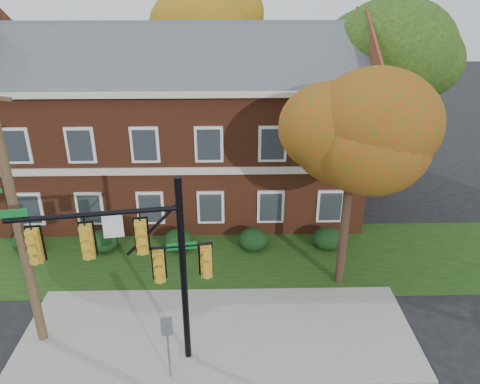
{
  "coord_description": "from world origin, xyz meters",
  "views": [
    {
      "loc": [
        0.48,
        -12.24,
        11.72
      ],
      "look_at": [
        0.81,
        3.0,
        4.69
      ],
      "focal_mm": 35.0,
      "sensor_mm": 36.0,
      "label": 1
    }
  ],
  "objects_px": {
    "hedge_center": "(178,240)",
    "utility_pole": "(17,221)",
    "hedge_far_right": "(327,239)",
    "tree_right_rear": "(398,52)",
    "hedge_right": "(253,239)",
    "sign_post": "(168,338)",
    "hedge_far_left": "(27,242)",
    "hedge_left": "(103,241)",
    "tree_far_rear": "(212,26)",
    "traffic_signal": "(142,258)",
    "tree_near_right": "(362,131)",
    "apartment_building": "(183,117)"
  },
  "relations": [
    {
      "from": "hedge_center",
      "to": "hedge_far_right",
      "type": "bearing_deg",
      "value": 0.0
    },
    {
      "from": "hedge_right",
      "to": "tree_far_rear",
      "type": "height_order",
      "value": "tree_far_rear"
    },
    {
      "from": "hedge_far_left",
      "to": "sign_post",
      "type": "relative_size",
      "value": 0.57
    },
    {
      "from": "hedge_right",
      "to": "sign_post",
      "type": "distance_m",
      "value": 8.42
    },
    {
      "from": "hedge_far_left",
      "to": "utility_pole",
      "type": "height_order",
      "value": "utility_pole"
    },
    {
      "from": "tree_near_right",
      "to": "sign_post",
      "type": "xyz_separation_m",
      "value": [
        -6.72,
        -4.95,
        -5.0
      ]
    },
    {
      "from": "hedge_center",
      "to": "hedge_far_right",
      "type": "xyz_separation_m",
      "value": [
        7.0,
        0.0,
        0.0
      ]
    },
    {
      "from": "apartment_building",
      "to": "hedge_left",
      "type": "xyz_separation_m",
      "value": [
        -3.5,
        -5.25,
        -4.46
      ]
    },
    {
      "from": "traffic_signal",
      "to": "sign_post",
      "type": "bearing_deg",
      "value": -53.15
    },
    {
      "from": "traffic_signal",
      "to": "apartment_building",
      "type": "bearing_deg",
      "value": 80.56
    },
    {
      "from": "hedge_center",
      "to": "sign_post",
      "type": "xyz_separation_m",
      "value": [
        0.5,
        -7.78,
        1.15
      ]
    },
    {
      "from": "tree_far_rear",
      "to": "utility_pole",
      "type": "relative_size",
      "value": 1.23
    },
    {
      "from": "hedge_left",
      "to": "tree_right_rear",
      "type": "bearing_deg",
      "value": 22.42
    },
    {
      "from": "hedge_far_left",
      "to": "traffic_signal",
      "type": "distance_m",
      "value": 10.49
    },
    {
      "from": "hedge_center",
      "to": "utility_pole",
      "type": "bearing_deg",
      "value": -125.64
    },
    {
      "from": "apartment_building",
      "to": "traffic_signal",
      "type": "xyz_separation_m",
      "value": [
        -0.18,
        -12.37,
        -0.86
      ]
    },
    {
      "from": "hedge_left",
      "to": "hedge_right",
      "type": "height_order",
      "value": "same"
    },
    {
      "from": "hedge_far_left",
      "to": "traffic_signal",
      "type": "xyz_separation_m",
      "value": [
        6.82,
        -7.11,
        3.6
      ]
    },
    {
      "from": "tree_far_rear",
      "to": "utility_pole",
      "type": "bearing_deg",
      "value": -106.35
    },
    {
      "from": "hedge_left",
      "to": "hedge_far_right",
      "type": "xyz_separation_m",
      "value": [
        10.5,
        0.0,
        0.0
      ]
    },
    {
      "from": "tree_far_rear",
      "to": "sign_post",
      "type": "relative_size",
      "value": 4.67
    },
    {
      "from": "hedge_right",
      "to": "hedge_far_right",
      "type": "bearing_deg",
      "value": 0.0
    },
    {
      "from": "hedge_far_left",
      "to": "hedge_left",
      "type": "bearing_deg",
      "value": 0.0
    },
    {
      "from": "tree_right_rear",
      "to": "tree_far_rear",
      "type": "bearing_deg",
      "value": 145.0
    },
    {
      "from": "apartment_building",
      "to": "utility_pole",
      "type": "bearing_deg",
      "value": -110.77
    },
    {
      "from": "hedge_left",
      "to": "tree_far_rear",
      "type": "distance_m",
      "value": 16.25
    },
    {
      "from": "hedge_far_left",
      "to": "hedge_left",
      "type": "xyz_separation_m",
      "value": [
        3.5,
        0.0,
        0.0
      ]
    },
    {
      "from": "traffic_signal",
      "to": "utility_pole",
      "type": "bearing_deg",
      "value": 154.65
    },
    {
      "from": "tree_near_right",
      "to": "traffic_signal",
      "type": "bearing_deg",
      "value": -149.98
    },
    {
      "from": "hedge_left",
      "to": "traffic_signal",
      "type": "xyz_separation_m",
      "value": [
        3.32,
        -7.11,
        3.6
      ]
    },
    {
      "from": "hedge_far_left",
      "to": "tree_near_right",
      "type": "height_order",
      "value": "tree_near_right"
    },
    {
      "from": "hedge_right",
      "to": "tree_far_rear",
      "type": "bearing_deg",
      "value": 99.36
    },
    {
      "from": "utility_pole",
      "to": "sign_post",
      "type": "distance_m",
      "value": 5.96
    },
    {
      "from": "hedge_right",
      "to": "tree_far_rear",
      "type": "xyz_separation_m",
      "value": [
        -2.16,
        13.09,
        8.32
      ]
    },
    {
      "from": "apartment_building",
      "to": "hedge_left",
      "type": "bearing_deg",
      "value": -123.67
    },
    {
      "from": "hedge_right",
      "to": "hedge_far_right",
      "type": "height_order",
      "value": "same"
    },
    {
      "from": "tree_far_rear",
      "to": "apartment_building",
      "type": "bearing_deg",
      "value": -99.71
    },
    {
      "from": "hedge_center",
      "to": "apartment_building",
      "type": "bearing_deg",
      "value": 90.0
    },
    {
      "from": "hedge_center",
      "to": "tree_far_rear",
      "type": "bearing_deg",
      "value": 84.15
    },
    {
      "from": "tree_far_rear",
      "to": "sign_post",
      "type": "bearing_deg",
      "value": -92.31
    },
    {
      "from": "tree_near_right",
      "to": "traffic_signal",
      "type": "height_order",
      "value": "tree_near_right"
    },
    {
      "from": "tree_near_right",
      "to": "hedge_far_right",
      "type": "bearing_deg",
      "value": 94.52
    },
    {
      "from": "hedge_far_right",
      "to": "tree_right_rear",
      "type": "distance_m",
      "value": 10.66
    },
    {
      "from": "hedge_center",
      "to": "sign_post",
      "type": "bearing_deg",
      "value": -86.33
    },
    {
      "from": "hedge_far_right",
      "to": "sign_post",
      "type": "xyz_separation_m",
      "value": [
        -6.5,
        -7.78,
        1.15
      ]
    },
    {
      "from": "hedge_left",
      "to": "traffic_signal",
      "type": "distance_m",
      "value": 8.64
    },
    {
      "from": "hedge_left",
      "to": "sign_post",
      "type": "distance_m",
      "value": 8.83
    },
    {
      "from": "apartment_building",
      "to": "sign_post",
      "type": "xyz_separation_m",
      "value": [
        0.5,
        -13.04,
        -3.31
      ]
    },
    {
      "from": "apartment_building",
      "to": "tree_near_right",
      "type": "xyz_separation_m",
      "value": [
        7.22,
        -8.09,
        1.68
      ]
    },
    {
      "from": "hedge_center",
      "to": "utility_pole",
      "type": "relative_size",
      "value": 0.15
    }
  ]
}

